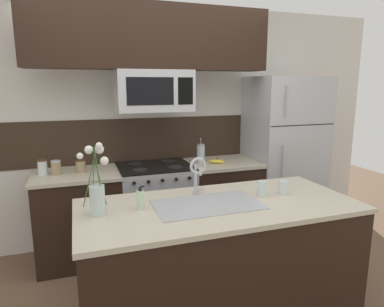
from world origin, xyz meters
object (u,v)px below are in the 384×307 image
object	(u,v)px
microwave	(154,91)
storage_jar_short	(81,166)
flower_vase	(97,192)
storage_jar_tall	(43,167)
dish_soap_bottle	(140,199)
french_press	(201,153)
banana_bunch	(217,161)
spare_glass	(283,187)
sink_faucet	(197,171)
drinking_glass	(262,188)
refrigerator	(282,156)
stove_range	(156,207)
storage_jar_medium	(56,168)

from	to	relation	value
microwave	storage_jar_short	world-z (taller)	microwave
microwave	flower_vase	xyz separation A→B (m)	(-0.65, -1.17, -0.62)
microwave	storage_jar_tall	xyz separation A→B (m)	(-1.08, 0.06, -0.71)
microwave	storage_jar_short	xyz separation A→B (m)	(-0.73, 0.05, -0.72)
dish_soap_bottle	french_press	bearing A→B (deg)	53.88
banana_bunch	spare_glass	xyz separation A→B (m)	(0.07, -1.15, 0.03)
storage_jar_short	banana_bunch	size ratio (longest dim) A/B	0.65
spare_glass	sink_faucet	bearing A→B (deg)	165.11
storage_jar_short	microwave	bearing A→B (deg)	-4.07
banana_bunch	dish_soap_bottle	bearing A→B (deg)	-133.27
banana_bunch	drinking_glass	size ratio (longest dim) A/B	1.62
banana_bunch	dish_soap_bottle	xyz separation A→B (m)	(-1.05, -1.11, 0.05)
banana_bunch	drinking_glass	xyz separation A→B (m)	(-0.11, -1.13, 0.04)
microwave	refrigerator	size ratio (longest dim) A/B	0.40
storage_jar_tall	microwave	bearing A→B (deg)	-2.93
refrigerator	drinking_glass	xyz separation A→B (m)	(-0.98, -1.21, 0.05)
storage_jar_short	sink_faucet	size ratio (longest dim) A/B	0.40
flower_vase	dish_soap_bottle	bearing A→B (deg)	2.86
storage_jar_short	sink_faucet	xyz separation A→B (m)	(0.84, -1.06, 0.14)
storage_jar_short	french_press	xyz separation A→B (m)	(1.27, 0.03, 0.04)
stove_range	french_press	size ratio (longest dim) A/B	3.48
storage_jar_tall	storage_jar_short	distance (m)	0.34
microwave	banana_bunch	distance (m)	1.02
storage_jar_tall	sink_faucet	size ratio (longest dim) A/B	0.48
drinking_glass	banana_bunch	bearing A→B (deg)	84.54
storage_jar_tall	stove_range	bearing A→B (deg)	-1.82
storage_jar_tall	banana_bunch	world-z (taller)	storage_jar_tall
refrigerator	storage_jar_medium	distance (m)	2.51
refrigerator	sink_faucet	bearing A→B (deg)	-144.13
storage_jar_medium	banana_bunch	world-z (taller)	storage_jar_medium
refrigerator	flower_vase	xyz separation A→B (m)	(-2.21, -1.21, 0.15)
stove_range	flower_vase	xyz separation A→B (m)	(-0.65, -1.19, 0.61)
dish_soap_bottle	drinking_glass	bearing A→B (deg)	-1.28
storage_jar_tall	dish_soap_bottle	distance (m)	1.40
stove_range	drinking_glass	xyz separation A→B (m)	(0.57, -1.19, 0.51)
storage_jar_medium	storage_jar_short	xyz separation A→B (m)	(0.22, 0.03, -0.01)
microwave	stove_range	bearing A→B (deg)	90.16
stove_range	spare_glass	bearing A→B (deg)	-57.97
french_press	dish_soap_bottle	xyz separation A→B (m)	(-0.90, -1.23, -0.03)
storage_jar_short	spare_glass	xyz separation A→B (m)	(1.49, -1.24, -0.01)
storage_jar_short	spare_glass	size ratio (longest dim) A/B	1.15
dish_soap_bottle	storage_jar_tall	bearing A→B (deg)	120.53
refrigerator	french_press	world-z (taller)	refrigerator
storage_jar_medium	sink_faucet	distance (m)	1.48
storage_jar_short	storage_jar_medium	bearing A→B (deg)	-172.12
stove_range	drinking_glass	size ratio (longest dim) A/B	7.92
microwave	spare_glass	size ratio (longest dim) A/B	6.98
storage_jar_short	stove_range	bearing A→B (deg)	-2.44
stove_range	spare_glass	size ratio (longest dim) A/B	8.72
drinking_glass	flower_vase	world-z (taller)	flower_vase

